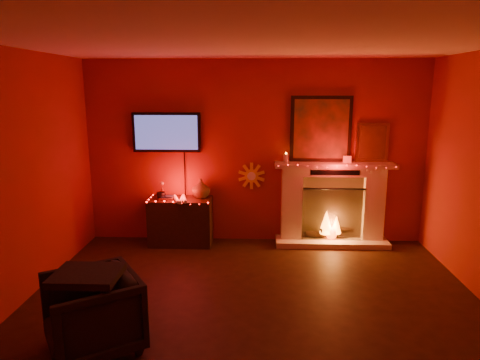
{
  "coord_description": "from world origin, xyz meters",
  "views": [
    {
      "loc": [
        0.02,
        -3.77,
        2.29
      ],
      "look_at": [
        -0.19,
        1.7,
        1.11
      ],
      "focal_mm": 32.0,
      "sensor_mm": 36.0,
      "label": 1
    }
  ],
  "objects_px": {
    "tv": "(167,132)",
    "armchair": "(92,313)",
    "fireplace": "(332,196)",
    "sunburst_clock": "(251,176)",
    "console_table": "(182,219)"
  },
  "relations": [
    {
      "from": "tv",
      "to": "sunburst_clock",
      "type": "distance_m",
      "value": 1.41
    },
    {
      "from": "sunburst_clock",
      "to": "armchair",
      "type": "relative_size",
      "value": 0.52
    },
    {
      "from": "tv",
      "to": "fireplace",
      "type": "bearing_deg",
      "value": -1.5
    },
    {
      "from": "sunburst_clock",
      "to": "armchair",
      "type": "bearing_deg",
      "value": -115.3
    },
    {
      "from": "armchair",
      "to": "console_table",
      "type": "bearing_deg",
      "value": 139.53
    },
    {
      "from": "console_table",
      "to": "armchair",
      "type": "xyz_separation_m",
      "value": [
        -0.33,
        -2.66,
        -0.04
      ]
    },
    {
      "from": "fireplace",
      "to": "console_table",
      "type": "xyz_separation_m",
      "value": [
        -2.22,
        -0.13,
        -0.33
      ]
    },
    {
      "from": "console_table",
      "to": "fireplace",
      "type": "bearing_deg",
      "value": 3.22
    },
    {
      "from": "tv",
      "to": "console_table",
      "type": "relative_size",
      "value": 1.27
    },
    {
      "from": "sunburst_clock",
      "to": "console_table",
      "type": "distance_m",
      "value": 1.22
    },
    {
      "from": "sunburst_clock",
      "to": "armchair",
      "type": "xyz_separation_m",
      "value": [
        -1.36,
        -2.88,
        -0.65
      ]
    },
    {
      "from": "tv",
      "to": "armchair",
      "type": "height_order",
      "value": "tv"
    },
    {
      "from": "tv",
      "to": "armchair",
      "type": "bearing_deg",
      "value": -92.27
    },
    {
      "from": "tv",
      "to": "console_table",
      "type": "height_order",
      "value": "tv"
    },
    {
      "from": "fireplace",
      "to": "tv",
      "type": "distance_m",
      "value": 2.61
    }
  ]
}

